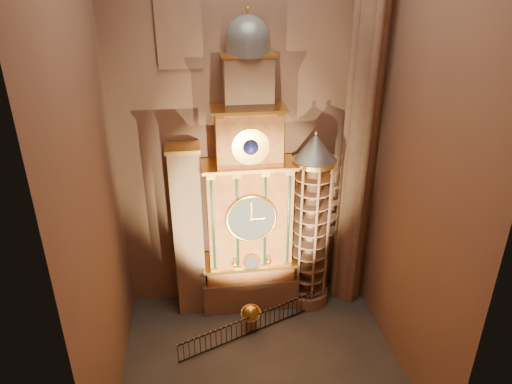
{
  "coord_description": "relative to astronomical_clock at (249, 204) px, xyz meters",
  "views": [
    {
      "loc": [
        -2.68,
        -17.33,
        17.96
      ],
      "look_at": [
        0.12,
        3.0,
        8.32
      ],
      "focal_mm": 32.0,
      "sensor_mm": 36.0,
      "label": 1
    }
  ],
  "objects": [
    {
      "name": "gothic_pier",
      "position": [
        6.1,
        0.04,
        4.32
      ],
      "size": [
        2.04,
        2.04,
        22.0
      ],
      "color": "#8C634C",
      "rests_on": "floor"
    },
    {
      "name": "wall_left",
      "position": [
        -7.0,
        -4.96,
        4.32
      ],
      "size": [
        0.0,
        22.0,
        22.0
      ],
      "primitive_type": "plane",
      "rotation": [
        1.57,
        0.0,
        1.57
      ],
      "color": "#896049",
      "rests_on": "floor"
    },
    {
      "name": "astronomical_clock",
      "position": [
        0.0,
        0.0,
        0.0
      ],
      "size": [
        5.6,
        2.41,
        16.7
      ],
      "color": "#8C634C",
      "rests_on": "floor"
    },
    {
      "name": "celestial_globe",
      "position": [
        -0.25,
        -2.46,
        -5.71
      ],
      "size": [
        1.39,
        1.35,
        1.62
      ],
      "color": "#8C634C",
      "rests_on": "floor"
    },
    {
      "name": "wall_back",
      "position": [
        0.0,
        1.04,
        4.32
      ],
      "size": [
        22.0,
        0.0,
        22.0
      ],
      "primitive_type": "plane",
      "rotation": [
        1.57,
        0.0,
        0.0
      ],
      "color": "#896049",
      "rests_on": "floor"
    },
    {
      "name": "portrait_tower",
      "position": [
        -3.4,
        0.02,
        -1.53
      ],
      "size": [
        1.8,
        1.6,
        10.2
      ],
      "color": "#8C634C",
      "rests_on": "floor"
    },
    {
      "name": "wall_right",
      "position": [
        7.0,
        -4.96,
        4.32
      ],
      "size": [
        0.0,
        22.0,
        22.0
      ],
      "primitive_type": "plane",
      "rotation": [
        1.57,
        0.0,
        -1.57
      ],
      "color": "#896049",
      "rests_on": "floor"
    },
    {
      "name": "stained_glass_window",
      "position": [
        -3.2,
        0.95,
        9.82
      ],
      "size": [
        2.2,
        0.14,
        5.2
      ],
      "color": "navy",
      "rests_on": "wall_back"
    },
    {
      "name": "floor",
      "position": [
        0.0,
        -4.96,
        -6.68
      ],
      "size": [
        14.0,
        14.0,
        0.0
      ],
      "primitive_type": "plane",
      "color": "#383330",
      "rests_on": "ground"
    },
    {
      "name": "iron_railing",
      "position": [
        -0.27,
        -2.83,
        -6.04
      ],
      "size": [
        7.94,
        3.33,
        1.16
      ],
      "color": "black",
      "rests_on": "floor"
    },
    {
      "name": "stair_turret",
      "position": [
        3.5,
        -0.26,
        -1.41
      ],
      "size": [
        2.5,
        2.5,
        10.8
      ],
      "color": "#8C634C",
      "rests_on": "floor"
    }
  ]
}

